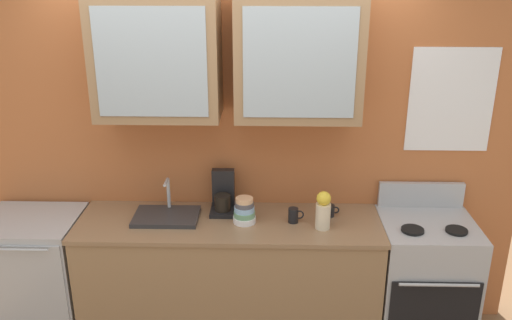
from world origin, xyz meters
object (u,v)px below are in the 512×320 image
at_px(sink_faucet, 166,215).
at_px(cup_near_sink, 329,210).
at_px(cup_near_bowls, 294,215).
at_px(coffee_maker, 223,197).
at_px(vase, 323,210).
at_px(bowl_stack, 244,211).
at_px(dishwasher, 38,278).
at_px(stove_range, 422,283).

distance_m(sink_faucet, cup_near_sink, 1.10).
bearing_deg(cup_near_sink, cup_near_bowls, -156.38).
relative_size(cup_near_bowls, coffee_maker, 0.36).
bearing_deg(vase, coffee_maker, 160.35).
relative_size(bowl_stack, dishwasher, 0.19).
distance_m(sink_faucet, bowl_stack, 0.53).
relative_size(sink_faucet, vase, 1.68).
distance_m(vase, cup_near_sink, 0.21).
bearing_deg(dishwasher, vase, -2.11).
height_order(sink_faucet, cup_near_sink, sink_faucet).
bearing_deg(stove_range, sink_faucet, 178.90).
distance_m(vase, cup_near_bowls, 0.21).
bearing_deg(cup_near_bowls, vase, -21.80).
relative_size(stove_range, coffee_maker, 3.81).
distance_m(stove_range, sink_faucet, 1.82).
bearing_deg(dishwasher, bowl_stack, -0.09).
bearing_deg(dishwasher, coffee_maker, 7.25).
bearing_deg(sink_faucet, coffee_maker, 18.87).
bearing_deg(stove_range, vase, -173.91).
xyz_separation_m(stove_range, sink_faucet, (-1.75, 0.03, 0.48)).
relative_size(sink_faucet, coffee_maker, 1.49).
bearing_deg(stove_range, coffee_maker, 173.34).
height_order(stove_range, coffee_maker, coffee_maker).
xyz_separation_m(cup_near_sink, dishwasher, (-2.02, -0.11, -0.50)).
bearing_deg(cup_near_bowls, bowl_stack, -179.30).
height_order(sink_faucet, coffee_maker, coffee_maker).
xyz_separation_m(sink_faucet, coffee_maker, (0.37, 0.13, 0.09)).
bearing_deg(vase, dishwasher, 177.89).
xyz_separation_m(cup_near_bowls, dishwasher, (-1.78, -0.00, -0.51)).
bearing_deg(cup_near_bowls, sink_faucet, 177.58).
distance_m(bowl_stack, cup_near_bowls, 0.33).
xyz_separation_m(stove_range, coffee_maker, (-1.38, 0.16, 0.56)).
bearing_deg(vase, bowl_stack, 172.21).
bearing_deg(dishwasher, stove_range, 0.09).
height_order(stove_range, sink_faucet, sink_faucet).
xyz_separation_m(vase, cup_near_bowls, (-0.18, 0.07, -0.08)).
relative_size(sink_faucet, cup_near_sink, 3.68).
distance_m(stove_range, coffee_maker, 1.50).
relative_size(stove_range, sink_faucet, 2.56).
height_order(stove_range, dishwasher, stove_range).
height_order(bowl_stack, cup_near_sink, bowl_stack).
xyz_separation_m(bowl_stack, dishwasher, (-1.45, 0.00, -0.54)).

